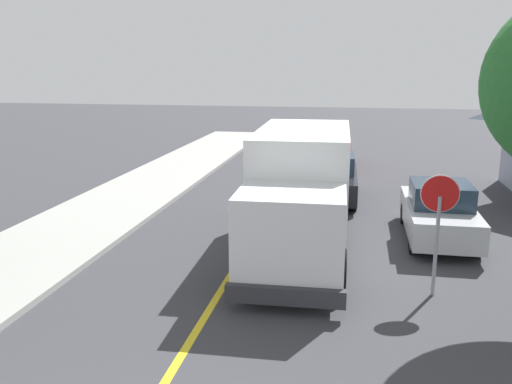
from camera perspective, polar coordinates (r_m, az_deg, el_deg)
The scene contains 6 objects.
centre_line_yellow at distance 15.02m, azimuth -0.83°, elevation -5.67°, with size 0.16×56.00×0.01m, color gold.
box_truck at distance 14.16m, azimuth 4.73°, elevation 0.52°, with size 2.59×7.24×3.20m.
parked_car_near at distance 20.10m, azimuth 7.95°, elevation 1.41°, with size 1.89×4.44×1.67m.
parked_car_mid at distance 26.60m, azimuth 7.94°, elevation 4.31°, with size 1.83×4.41×1.67m.
parked_van_across at distance 16.24m, azimuth 18.64°, elevation -2.02°, with size 1.81×4.40×1.67m.
stop_sign at distance 12.01m, azimuth 18.62°, elevation -2.02°, with size 0.80×0.10×2.65m.
Camera 1 is at (2.79, -3.93, 4.88)m, focal length 38.11 mm.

